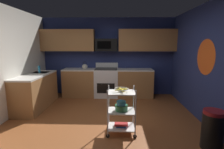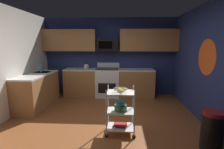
% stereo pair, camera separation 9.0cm
% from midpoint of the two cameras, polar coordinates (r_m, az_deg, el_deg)
% --- Properties ---
extents(floor, '(4.40, 4.80, 0.04)m').
position_cam_midpoint_polar(floor, '(3.96, -2.61, -16.15)').
color(floor, brown).
rests_on(floor, ground).
extents(wall_back, '(4.52, 0.06, 2.60)m').
position_cam_midpoint_polar(wall_back, '(6.00, -0.32, 5.84)').
color(wall_back, navy).
rests_on(wall_back, ground).
extents(wall_right, '(0.06, 4.80, 2.60)m').
position_cam_midpoint_polar(wall_right, '(4.02, 30.76, 2.52)').
color(wall_right, navy).
rests_on(wall_right, ground).
extents(wall_flower_decal, '(0.00, 0.76, 0.76)m').
position_cam_midpoint_polar(wall_flower_decal, '(4.19, 29.17, 4.97)').
color(wall_flower_decal, '#E5591E').
extents(counter_run, '(3.67, 2.24, 0.92)m').
position_cam_midpoint_polar(counter_run, '(5.49, -8.05, -3.46)').
color(counter_run, '#9E6B3D').
rests_on(counter_run, ground).
extents(oven_range, '(0.76, 0.65, 1.10)m').
position_cam_midpoint_polar(oven_range, '(5.80, -0.98, -2.51)').
color(oven_range, white).
rests_on(oven_range, ground).
extents(upper_cabinets, '(4.40, 0.33, 0.70)m').
position_cam_midpoint_polar(upper_cabinets, '(5.79, -0.34, 11.15)').
color(upper_cabinets, '#9E6B3D').
extents(microwave, '(0.70, 0.39, 0.40)m').
position_cam_midpoint_polar(microwave, '(5.77, -0.94, 9.66)').
color(microwave, black).
extents(rolling_cart, '(0.58, 0.42, 0.91)m').
position_cam_midpoint_polar(rolling_cart, '(3.42, 3.58, -11.84)').
color(rolling_cart, silver).
rests_on(rolling_cart, ground).
extents(fruit_bowl, '(0.27, 0.27, 0.07)m').
position_cam_midpoint_polar(fruit_bowl, '(3.29, 3.66, -4.96)').
color(fruit_bowl, silver).
rests_on(fruit_bowl, rolling_cart).
extents(mixing_bowl_large, '(0.25, 0.25, 0.11)m').
position_cam_midpoint_polar(mixing_bowl_large, '(3.40, 3.61, -10.79)').
color(mixing_bowl_large, '#387F4C').
rests_on(mixing_bowl_large, rolling_cart).
extents(mixing_bowl_small, '(0.18, 0.18, 0.08)m').
position_cam_midpoint_polar(mixing_bowl_small, '(3.34, 3.55, -9.34)').
color(mixing_bowl_small, '#338CBF').
rests_on(mixing_bowl_small, rolling_cart).
extents(book_stack, '(0.26, 0.16, 0.06)m').
position_cam_midpoint_polar(book_stack, '(3.54, 3.53, -16.22)').
color(book_stack, '#1E4C8C').
rests_on(book_stack, rolling_cart).
extents(kettle, '(0.21, 0.18, 0.26)m').
position_cam_midpoint_polar(kettle, '(5.80, -8.02, 2.60)').
color(kettle, beige).
rests_on(kettle, counter_run).
extents(dish_soap_bottle, '(0.06, 0.06, 0.20)m').
position_cam_midpoint_polar(dish_soap_bottle, '(5.39, -21.91, 1.70)').
color(dish_soap_bottle, '#2D8CBF').
rests_on(dish_soap_bottle, counter_run).
extents(trash_can, '(0.34, 0.42, 0.66)m').
position_cam_midpoint_polar(trash_can, '(3.41, 30.71, -15.63)').
color(trash_can, black).
rests_on(trash_can, ground).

